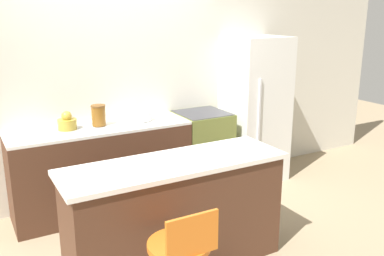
{
  "coord_description": "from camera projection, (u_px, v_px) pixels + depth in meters",
  "views": [
    {
      "loc": [
        -1.54,
        -3.91,
        2.11
      ],
      "look_at": [
        0.45,
        -0.35,
        0.98
      ],
      "focal_mm": 40.0,
      "sensor_mm": 36.0,
      "label": 1
    }
  ],
  "objects": [
    {
      "name": "ground_plane",
      "position": [
        139.0,
        214.0,
        4.58
      ],
      "size": [
        14.0,
        14.0,
        0.0
      ],
      "primitive_type": "plane",
      "color": "#998466"
    },
    {
      "name": "wall_back",
      "position": [
        114.0,
        85.0,
        4.76
      ],
      "size": [
        8.0,
        0.06,
        2.6
      ],
      "color": "beige",
      "rests_on": "ground_plane"
    },
    {
      "name": "back_counter",
      "position": [
        102.0,
        169.0,
        4.58
      ],
      "size": [
        1.87,
        0.58,
        0.94
      ],
      "color": "#4C2D1E",
      "rests_on": "ground_plane"
    },
    {
      "name": "kitchen_island",
      "position": [
        175.0,
        214.0,
        3.56
      ],
      "size": [
        1.86,
        0.6,
        0.94
      ],
      "color": "#4C2D1E",
      "rests_on": "ground_plane"
    },
    {
      "name": "oven_range",
      "position": [
        202.0,
        151.0,
        5.16
      ],
      "size": [
        0.59,
        0.59,
        0.94
      ],
      "color": "olive",
      "rests_on": "ground_plane"
    },
    {
      "name": "refrigerator",
      "position": [
        255.0,
        109.0,
        5.38
      ],
      "size": [
        0.7,
        0.66,
        1.8
      ],
      "color": "silver",
      "rests_on": "ground_plane"
    },
    {
      "name": "kettle",
      "position": [
        67.0,
        122.0,
        4.31
      ],
      "size": [
        0.19,
        0.19,
        0.19
      ],
      "color": "#B29333",
      "rests_on": "back_counter"
    },
    {
      "name": "mixing_bowl",
      "position": [
        140.0,
        115.0,
        4.69
      ],
      "size": [
        0.25,
        0.25,
        0.1
      ],
      "color": "white",
      "rests_on": "back_counter"
    },
    {
      "name": "canister_jar",
      "position": [
        99.0,
        115.0,
        4.45
      ],
      "size": [
        0.15,
        0.15,
        0.22
      ],
      "color": "brown",
      "rests_on": "back_counter"
    }
  ]
}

